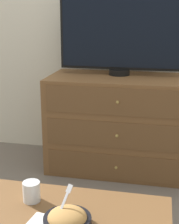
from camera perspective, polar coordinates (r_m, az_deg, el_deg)
ground_plane at (r=3.25m, az=5.82°, el=-6.70°), size 12.00×12.00×0.00m
wall_back at (r=3.01m, az=6.62°, el=16.86°), size 12.00×0.05×2.60m
dresser at (r=2.82m, az=5.29°, el=-1.95°), size 1.17×0.59×0.77m
tv at (r=2.77m, az=5.16°, el=13.18°), size 0.97×0.17×0.67m
coffee_table at (r=1.63m, az=-5.30°, el=-18.08°), size 1.00×0.49×0.41m
takeout_bowl at (r=1.50m, az=-3.70°, el=-17.42°), size 0.20×0.20×0.16m
drink_cup at (r=1.68m, az=-9.61°, el=-13.09°), size 0.08×0.08×0.10m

